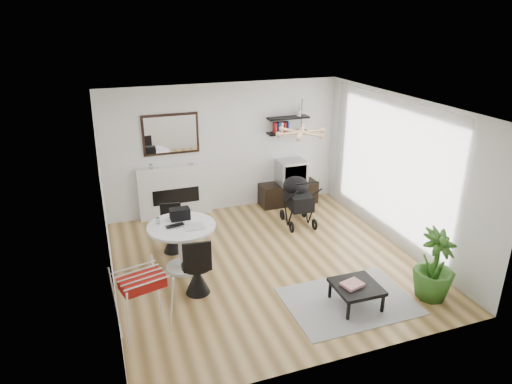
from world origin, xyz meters
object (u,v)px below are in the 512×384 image
object	(u,v)px
fireplace	(175,185)
drying_rack	(143,303)
stroller	(298,202)
potted_plant	(435,265)
dining_table	(182,240)
crt_tv	(291,172)
tv_console	(288,193)
coffee_table	(357,287)

from	to	relation	value
fireplace	drying_rack	distance (m)	3.80
stroller	potted_plant	xyz separation A→B (m)	(0.82, -3.04, 0.09)
dining_table	potted_plant	bearing A→B (deg)	-31.49
crt_tv	dining_table	distance (m)	3.45
tv_console	crt_tv	distance (m)	0.51
fireplace	tv_console	xyz separation A→B (m)	(2.48, -0.16, -0.44)
crt_tv	stroller	distance (m)	1.07
dining_table	drying_rack	bearing A→B (deg)	-118.45
coffee_table	dining_table	bearing A→B (deg)	139.38
potted_plant	drying_rack	bearing A→B (deg)	172.33
drying_rack	tv_console	bearing A→B (deg)	29.83
coffee_table	potted_plant	world-z (taller)	potted_plant
drying_rack	stroller	world-z (taller)	stroller
crt_tv	drying_rack	bearing A→B (deg)	-136.06
drying_rack	stroller	bearing A→B (deg)	22.22
fireplace	tv_console	world-z (taller)	fireplace
coffee_table	tv_console	bearing A→B (deg)	81.23
stroller	crt_tv	bearing A→B (deg)	78.98
fireplace	crt_tv	world-z (taller)	fireplace
crt_tv	stroller	world-z (taller)	stroller
drying_rack	crt_tv	bearing A→B (deg)	29.38
dining_table	drying_rack	distance (m)	1.69
tv_console	coffee_table	distance (m)	3.89
potted_plant	fireplace	bearing A→B (deg)	126.11
stroller	potted_plant	bearing A→B (deg)	-70.06
crt_tv	potted_plant	size ratio (longest dim) A/B	0.55
stroller	fireplace	bearing A→B (deg)	157.74
stroller	potted_plant	world-z (taller)	potted_plant
tv_console	potted_plant	world-z (taller)	potted_plant
stroller	coffee_table	size ratio (longest dim) A/B	1.62
tv_console	dining_table	xyz separation A→B (m)	(-2.75, -2.00, 0.29)
crt_tv	coffee_table	size ratio (longest dim) A/B	0.91
potted_plant	crt_tv	bearing A→B (deg)	97.54
stroller	coffee_table	distance (m)	2.88
crt_tv	coffee_table	bearing A→B (deg)	-99.56
drying_rack	coffee_table	bearing A→B (deg)	-21.57
drying_rack	dining_table	bearing A→B (deg)	46.99
drying_rack	stroller	xyz separation A→B (m)	(3.33, 2.49, -0.04)
tv_console	stroller	distance (m)	1.04
fireplace	coffee_table	world-z (taller)	fireplace
dining_table	stroller	xyz separation A→B (m)	(2.52, 1.00, -0.08)
stroller	potted_plant	distance (m)	3.15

